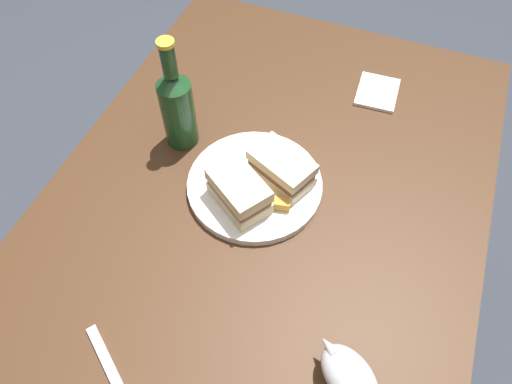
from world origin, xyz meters
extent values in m
plane|color=#333842|center=(0.00, 0.00, 0.00)|extent=(6.00, 6.00, 0.00)
cube|color=#422816|center=(0.00, 0.00, 0.37)|extent=(1.26, 0.84, 0.74)
cylinder|color=white|center=(-0.06, -0.03, 0.75)|extent=(0.27, 0.27, 0.02)
cube|color=beige|center=(-0.01, -0.04, 0.77)|extent=(0.13, 0.14, 0.03)
cube|color=#8C5B3D|center=(-0.01, -0.04, 0.79)|extent=(0.12, 0.13, 0.01)
cube|color=beige|center=(-0.01, -0.04, 0.81)|extent=(0.13, 0.14, 0.03)
cube|color=beige|center=(-0.09, 0.02, 0.77)|extent=(0.12, 0.14, 0.02)
cube|color=brown|center=(-0.09, 0.02, 0.79)|extent=(0.11, 0.13, 0.02)
cube|color=beige|center=(-0.09, 0.02, 0.81)|extent=(0.12, 0.14, 0.02)
cube|color=#AD702D|center=(-0.01, 0.00, 0.77)|extent=(0.04, 0.05, 0.02)
cube|color=#B77F33|center=(0.01, -0.02, 0.77)|extent=(0.02, 0.06, 0.02)
cube|color=gold|center=(-0.02, 0.03, 0.77)|extent=(0.03, 0.05, 0.02)
cylinder|color=#B7B7BC|center=(0.24, 0.24, 0.75)|extent=(0.04, 0.04, 0.02)
ellipsoid|color=#B7B7BC|center=(0.24, 0.24, 0.78)|extent=(0.12, 0.13, 0.05)
ellipsoid|color=#381E0F|center=(0.24, 0.24, 0.79)|extent=(0.09, 0.10, 0.02)
cone|color=#B7B7BC|center=(0.21, 0.20, 0.79)|extent=(0.04, 0.04, 0.02)
cylinder|color=#19421E|center=(-0.12, -0.22, 0.82)|extent=(0.07, 0.07, 0.15)
cone|color=#19421E|center=(-0.12, -0.22, 0.91)|extent=(0.07, 0.07, 0.02)
cylinder|color=#19421E|center=(-0.12, -0.22, 0.96)|extent=(0.03, 0.03, 0.07)
cylinder|color=gold|center=(-0.12, -0.22, 0.99)|extent=(0.03, 0.03, 0.01)
cube|color=silver|center=(-0.41, 0.14, 0.75)|extent=(0.11, 0.10, 0.01)
cube|color=silver|center=(0.36, -0.10, 0.75)|extent=(0.12, 0.16, 0.01)
camera|label=1|loc=(0.46, 0.18, 1.52)|focal=33.56mm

